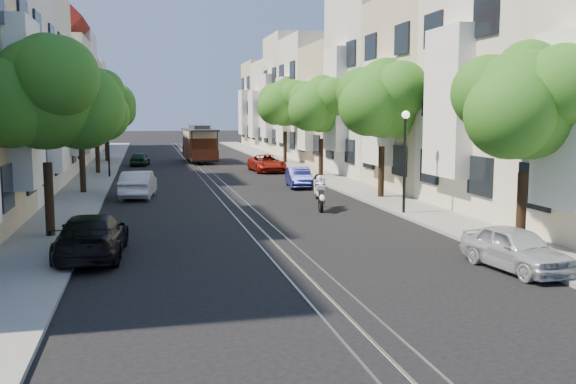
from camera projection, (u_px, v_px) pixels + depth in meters
ground at (200, 169)px, 48.28m from camera, size 200.00×200.00×0.00m
sidewalk_east at (294, 166)px, 49.84m from camera, size 2.50×80.00×0.12m
sidewalk_west at (100, 170)px, 46.70m from camera, size 2.50×80.00×0.12m
rail_left at (193, 169)px, 48.16m from camera, size 0.06×80.00×0.02m
rail_slot at (200, 168)px, 48.28m from camera, size 0.06×80.00×0.02m
rail_right at (208, 168)px, 48.39m from camera, size 0.06×80.00×0.02m
lane_line at (200, 169)px, 48.28m from camera, size 0.08×80.00×0.01m
townhouses_east at (352, 100)px, 50.12m from camera, size 7.75×72.00×12.00m
townhouses_west at (29, 100)px, 45.00m from camera, size 7.75×72.00×11.76m
tree_e_a at (528, 106)px, 19.26m from camera, size 4.72×3.87×6.27m
tree_e_b at (384, 101)px, 30.84m from camera, size 4.93×4.08×6.68m
tree_e_c at (322, 106)px, 41.51m from camera, size 4.84×3.99×6.52m
tree_e_d at (286, 104)px, 52.12m from camera, size 5.01×4.16×6.85m
tree_w_a at (46, 97)px, 20.94m from camera, size 4.93×4.08×6.68m
tree_w_b at (81, 109)px, 32.61m from camera, size 4.72×3.87×6.27m
tree_w_c at (96, 99)px, 43.18m from camera, size 5.13×4.28×7.09m
tree_w_d at (106, 108)px, 53.89m from camera, size 4.84×3.99×6.52m
lamp_east at (405, 146)px, 26.04m from camera, size 0.32×0.32×4.16m
lamp_west at (108, 134)px, 40.75m from camera, size 0.32×0.32×4.16m
sportbike_rider at (319, 191)px, 27.62m from camera, size 0.71×1.94×1.59m
cable_car at (199, 142)px, 54.36m from camera, size 2.64×7.52×2.85m
parked_car_e_near at (516, 249)px, 17.16m from camera, size 1.85×3.65×1.19m
parked_car_e_mid at (299, 177)px, 36.14m from camera, size 1.52×3.52×1.13m
parked_car_e_far at (267, 163)px, 45.51m from camera, size 2.27×4.51×1.23m
parked_car_w_near at (92, 236)px, 18.61m from camera, size 2.05×4.58×1.30m
parked_car_w_mid at (138, 184)px, 31.79m from camera, size 1.89×4.21×1.34m
parked_car_w_far at (140, 159)px, 50.76m from camera, size 1.70×3.38×1.10m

